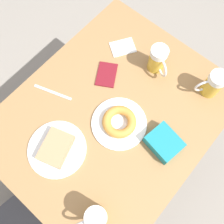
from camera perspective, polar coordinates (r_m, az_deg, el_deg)
ground_plane at (r=1.79m, az=-0.00°, el=-8.05°), size 8.00×8.00×0.00m
table at (r=1.16m, az=-0.00°, el=-1.33°), size 0.83×1.02×0.71m
plate_with_cake at (r=1.07m, az=-12.56°, el=-8.13°), size 0.25×0.25×0.05m
plate_with_donut at (r=1.07m, az=1.65°, el=-2.40°), size 0.24×0.24×0.05m
beer_mug_left at (r=1.16m, az=10.61°, el=11.59°), size 0.12×0.09×0.14m
beer_mug_center at (r=0.97m, az=-3.75°, el=-22.85°), size 0.09×0.12×0.14m
beer_mug_right at (r=1.17m, az=22.06°, el=5.94°), size 0.10×0.11×0.14m
napkin_folded at (r=1.26m, az=2.47°, el=14.56°), size 0.14×0.14×0.00m
fork at (r=1.17m, az=-13.39°, el=4.41°), size 0.18×0.07×0.00m
passport_near_edge at (r=1.18m, az=-1.25°, el=8.56°), size 0.14×0.15×0.01m
blue_pouch at (r=1.06m, az=11.80°, el=-6.88°), size 0.15×0.13×0.06m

